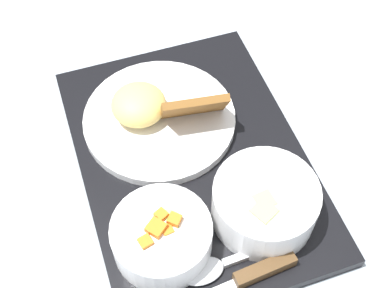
{
  "coord_description": "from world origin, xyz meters",
  "views": [
    {
      "loc": [
        -0.38,
        0.12,
        0.62
      ],
      "look_at": [
        0.0,
        0.0,
        0.05
      ],
      "focal_mm": 50.0,
      "sensor_mm": 36.0,
      "label": 1
    }
  ],
  "objects_px": {
    "spoon": "(222,264)",
    "bowl_soup": "(265,202)",
    "knife": "(254,274)",
    "bowl_salad": "(162,236)",
    "plate_main": "(157,115)"
  },
  "relations": [
    {
      "from": "bowl_salad",
      "to": "spoon",
      "type": "distance_m",
      "value": 0.08
    },
    {
      "from": "bowl_salad",
      "to": "knife",
      "type": "xyz_separation_m",
      "value": [
        -0.07,
        -0.09,
        -0.02
      ]
    },
    {
      "from": "bowl_soup",
      "to": "spoon",
      "type": "xyz_separation_m",
      "value": [
        -0.05,
        0.07,
        -0.03
      ]
    },
    {
      "from": "knife",
      "to": "spoon",
      "type": "distance_m",
      "value": 0.04
    },
    {
      "from": "bowl_salad",
      "to": "bowl_soup",
      "type": "relative_size",
      "value": 0.93
    },
    {
      "from": "bowl_soup",
      "to": "knife",
      "type": "relative_size",
      "value": 0.7
    },
    {
      "from": "bowl_salad",
      "to": "spoon",
      "type": "relative_size",
      "value": 0.74
    },
    {
      "from": "knife",
      "to": "plate_main",
      "type": "bearing_deg",
      "value": -85.36
    },
    {
      "from": "knife",
      "to": "spoon",
      "type": "height_order",
      "value": "knife"
    },
    {
      "from": "spoon",
      "to": "plate_main",
      "type": "bearing_deg",
      "value": -89.45
    },
    {
      "from": "knife",
      "to": "bowl_salad",
      "type": "bearing_deg",
      "value": -42.86
    },
    {
      "from": "plate_main",
      "to": "spoon",
      "type": "distance_m",
      "value": 0.23
    },
    {
      "from": "spoon",
      "to": "bowl_soup",
      "type": "bearing_deg",
      "value": -148.62
    },
    {
      "from": "bowl_soup",
      "to": "knife",
      "type": "xyz_separation_m",
      "value": [
        -0.07,
        0.04,
        -0.03
      ]
    },
    {
      "from": "bowl_soup",
      "to": "plate_main",
      "type": "distance_m",
      "value": 0.2
    }
  ]
}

